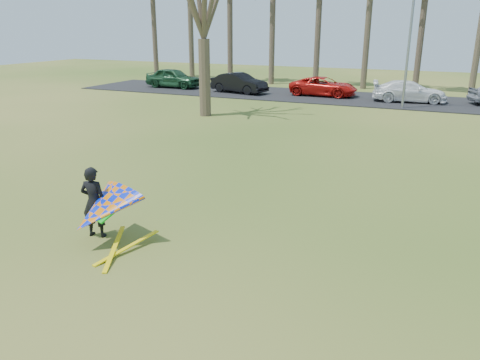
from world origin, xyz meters
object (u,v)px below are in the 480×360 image
at_px(streetlight, 413,33).
at_px(car_3, 409,91).
at_px(car_2, 323,86).
at_px(kite_flyer, 101,209).
at_px(car_1, 239,83).
at_px(car_0, 173,78).

bearing_deg(streetlight, car_3, 91.10).
bearing_deg(car_2, streetlight, -116.05).
height_order(car_2, kite_flyer, kite_flyer).
distance_m(car_1, car_2, 6.30).
distance_m(car_2, kite_flyer, 25.81).
xyz_separation_m(car_0, car_3, (18.34, -0.12, -0.10)).
bearing_deg(car_3, car_2, 75.94).
xyz_separation_m(car_1, car_2, (6.21, 1.05, -0.07)).
height_order(streetlight, car_2, streetlight).
relative_size(car_0, kite_flyer, 1.92).
distance_m(streetlight, car_1, 12.91).
bearing_deg(car_2, car_1, 101.75).
height_order(car_2, car_3, car_3).
xyz_separation_m(car_1, car_3, (12.14, 0.57, -0.05)).
height_order(streetlight, car_3, streetlight).
distance_m(car_0, kite_flyer, 28.95).
relative_size(streetlight, car_3, 1.70).
distance_m(car_1, kite_flyer, 25.88).
bearing_deg(car_0, car_3, -90.17).
relative_size(car_0, car_2, 0.96).
bearing_deg(kite_flyer, streetlight, 78.67).
xyz_separation_m(car_2, car_3, (5.93, -0.48, 0.02)).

